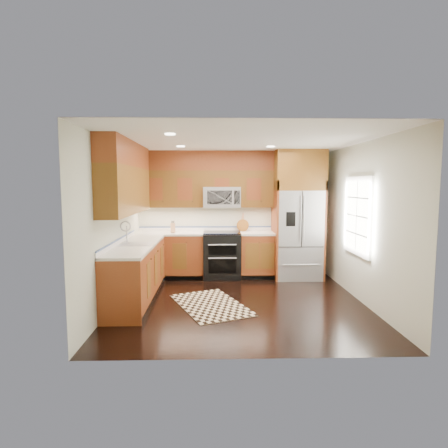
{
  "coord_description": "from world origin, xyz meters",
  "views": [
    {
      "loc": [
        -0.41,
        -5.94,
        1.91
      ],
      "look_at": [
        -0.24,
        0.6,
        1.23
      ],
      "focal_mm": 30.0,
      "sensor_mm": 36.0,
      "label": 1
    }
  ],
  "objects_px": {
    "range": "(222,255)",
    "utensil_crock": "(242,225)",
    "knife_block": "(173,228)",
    "rug": "(211,305)",
    "refrigerator": "(298,215)"
  },
  "relations": [
    {
      "from": "utensil_crock",
      "to": "knife_block",
      "type": "bearing_deg",
      "value": -170.22
    },
    {
      "from": "range",
      "to": "rug",
      "type": "relative_size",
      "value": 0.62
    },
    {
      "from": "knife_block",
      "to": "rug",
      "type": "bearing_deg",
      "value": -66.59
    },
    {
      "from": "refrigerator",
      "to": "knife_block",
      "type": "distance_m",
      "value": 2.57
    },
    {
      "from": "range",
      "to": "knife_block",
      "type": "xyz_separation_m",
      "value": [
        -1.01,
        0.02,
        0.57
      ]
    },
    {
      "from": "range",
      "to": "utensil_crock",
      "type": "distance_m",
      "value": 0.79
    },
    {
      "from": "refrigerator",
      "to": "utensil_crock",
      "type": "bearing_deg",
      "value": 164.42
    },
    {
      "from": "utensil_crock",
      "to": "range",
      "type": "bearing_deg",
      "value": -148.31
    },
    {
      "from": "refrigerator",
      "to": "rug",
      "type": "distance_m",
      "value": 2.81
    },
    {
      "from": "rug",
      "to": "utensil_crock",
      "type": "relative_size",
      "value": 4.13
    },
    {
      "from": "refrigerator",
      "to": "rug",
      "type": "height_order",
      "value": "refrigerator"
    },
    {
      "from": "utensil_crock",
      "to": "rug",
      "type": "bearing_deg",
      "value": -107.73
    },
    {
      "from": "range",
      "to": "refrigerator",
      "type": "distance_m",
      "value": 1.76
    },
    {
      "from": "range",
      "to": "rug",
      "type": "distance_m",
      "value": 1.87
    },
    {
      "from": "refrigerator",
      "to": "range",
      "type": "bearing_deg",
      "value": 178.6
    }
  ]
}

